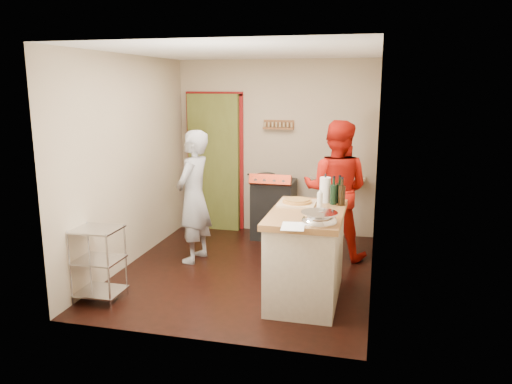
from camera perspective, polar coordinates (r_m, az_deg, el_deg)
floor at (r=6.22m, az=-1.14°, el=-8.92°), size 3.50×3.50×0.00m
back_wall at (r=7.77m, az=-2.36°, el=4.00°), size 3.00×0.44×2.60m
left_wall at (r=6.42m, az=-14.26°, el=3.41°), size 0.04×3.50×2.60m
right_wall at (r=5.68m, az=13.60°, el=2.33°), size 0.04×3.50×2.60m
ceiling at (r=5.81m, az=-1.26°, el=15.85°), size 3.00×3.50×0.02m
stove at (r=7.39m, az=2.05°, el=-1.81°), size 0.60×0.63×1.00m
wire_shelving at (r=5.51m, az=-17.60°, el=-7.49°), size 0.48×0.40×0.80m
island at (r=5.32m, az=5.79°, el=-6.93°), size 0.75×1.40×1.27m
person_stripe at (r=6.37m, az=-7.15°, el=-0.54°), size 0.47×0.66×1.69m
person_red at (r=6.54m, az=9.10°, el=0.23°), size 0.95×0.78×1.80m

